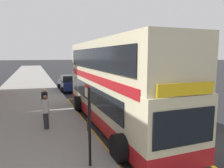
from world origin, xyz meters
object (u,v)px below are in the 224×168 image
(bus_stop_sign, at_px, (89,119))
(pedestrian_waiting_near_sign, at_px, (45,102))
(parked_car_teal_kerbside, at_px, (93,70))
(parked_car_navy_far, at_px, (69,83))
(pedestrian_further_back, at_px, (46,111))
(double_decker_bus, at_px, (114,85))

(bus_stop_sign, height_order, pedestrian_waiting_near_sign, bus_stop_sign)
(parked_car_teal_kerbside, height_order, parked_car_navy_far, same)
(bus_stop_sign, bearing_deg, pedestrian_further_back, 105.39)
(double_decker_bus, bearing_deg, pedestrian_further_back, -178.67)
(parked_car_navy_far, distance_m, pedestrian_further_back, 11.84)
(parked_car_teal_kerbside, bearing_deg, bus_stop_sign, -106.38)
(double_decker_bus, bearing_deg, parked_car_navy_far, 92.86)
(parked_car_teal_kerbside, distance_m, pedestrian_waiting_near_sign, 29.82)
(bus_stop_sign, distance_m, pedestrian_further_back, 4.20)
(double_decker_bus, bearing_deg, pedestrian_waiting_near_sign, 154.14)
(pedestrian_waiting_near_sign, relative_size, pedestrian_further_back, 1.04)
(parked_car_navy_far, bearing_deg, double_decker_bus, -84.84)
(parked_car_teal_kerbside, height_order, pedestrian_waiting_near_sign, pedestrian_waiting_near_sign)
(double_decker_bus, distance_m, parked_car_navy_far, 11.47)
(double_decker_bus, xyz_separation_m, pedestrian_further_back, (-3.53, -0.08, -1.03))
(bus_stop_sign, bearing_deg, parked_car_navy_far, 83.14)
(parked_car_navy_far, height_order, pedestrian_waiting_near_sign, pedestrian_waiting_near_sign)
(bus_stop_sign, xyz_separation_m, parked_car_teal_kerbside, (9.43, 33.68, -0.88))
(bus_stop_sign, relative_size, pedestrian_further_back, 1.58)
(parked_car_teal_kerbside, xyz_separation_m, pedestrian_further_back, (-10.53, -29.68, 0.23))
(pedestrian_further_back, bearing_deg, parked_car_navy_far, 75.52)
(pedestrian_waiting_near_sign, bearing_deg, bus_stop_sign, -79.62)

